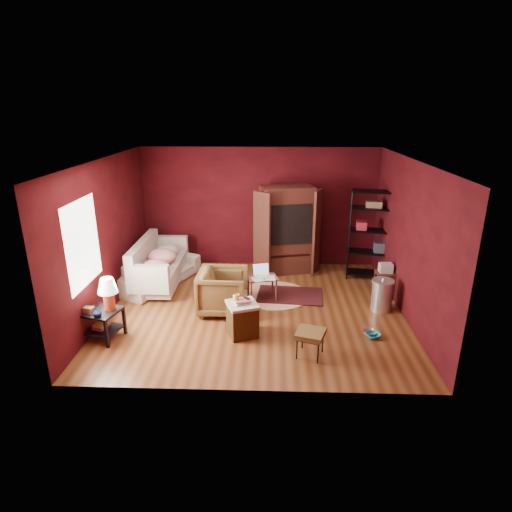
{
  "coord_description": "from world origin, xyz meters",
  "views": [
    {
      "loc": [
        0.28,
        -7.39,
        3.69
      ],
      "look_at": [
        0.0,
        0.2,
        1.0
      ],
      "focal_mm": 30.0,
      "sensor_mm": 36.0,
      "label": 1
    }
  ],
  "objects_px": {
    "hamper": "(242,318)",
    "tv_armoire": "(287,229)",
    "sofa": "(158,266)",
    "laptop_desk": "(262,279)",
    "armchair": "(223,289)",
    "wire_shelving": "(372,231)",
    "side_table": "(105,303)"
  },
  "relations": [
    {
      "from": "side_table",
      "to": "tv_armoire",
      "type": "relative_size",
      "value": 0.53
    },
    {
      "from": "sofa",
      "to": "hamper",
      "type": "distance_m",
      "value": 2.9
    },
    {
      "from": "sofa",
      "to": "side_table",
      "type": "relative_size",
      "value": 1.93
    },
    {
      "from": "sofa",
      "to": "armchair",
      "type": "relative_size",
      "value": 2.27
    },
    {
      "from": "sofa",
      "to": "tv_armoire",
      "type": "bearing_deg",
      "value": -48.07
    },
    {
      "from": "armchair",
      "to": "tv_armoire",
      "type": "distance_m",
      "value": 2.52
    },
    {
      "from": "sofa",
      "to": "side_table",
      "type": "height_order",
      "value": "side_table"
    },
    {
      "from": "sofa",
      "to": "laptop_desk",
      "type": "distance_m",
      "value": 2.38
    },
    {
      "from": "sofa",
      "to": "armchair",
      "type": "height_order",
      "value": "armchair"
    },
    {
      "from": "armchair",
      "to": "tv_armoire",
      "type": "relative_size",
      "value": 0.45
    },
    {
      "from": "side_table",
      "to": "wire_shelving",
      "type": "bearing_deg",
      "value": 30.04
    },
    {
      "from": "tv_armoire",
      "to": "wire_shelving",
      "type": "relative_size",
      "value": 1.01
    },
    {
      "from": "sofa",
      "to": "hamper",
      "type": "xyz_separation_m",
      "value": [
        1.97,
        -2.13,
        -0.1
      ]
    },
    {
      "from": "armchair",
      "to": "tv_armoire",
      "type": "xyz_separation_m",
      "value": [
        1.23,
        2.11,
        0.59
      ]
    },
    {
      "from": "side_table",
      "to": "laptop_desk",
      "type": "bearing_deg",
      "value": 31.8
    },
    {
      "from": "sofa",
      "to": "hamper",
      "type": "bearing_deg",
      "value": -112.28
    },
    {
      "from": "laptop_desk",
      "to": "hamper",
      "type": "bearing_deg",
      "value": -115.75
    },
    {
      "from": "laptop_desk",
      "to": "tv_armoire",
      "type": "distance_m",
      "value": 1.76
    },
    {
      "from": "side_table",
      "to": "laptop_desk",
      "type": "height_order",
      "value": "side_table"
    },
    {
      "from": "wire_shelving",
      "to": "sofa",
      "type": "bearing_deg",
      "value": -164.6
    },
    {
      "from": "armchair",
      "to": "laptop_desk",
      "type": "distance_m",
      "value": 0.9
    },
    {
      "from": "armchair",
      "to": "hamper",
      "type": "xyz_separation_m",
      "value": [
        0.42,
        -0.86,
        -0.15
      ]
    },
    {
      "from": "laptop_desk",
      "to": "tv_armoire",
      "type": "relative_size",
      "value": 0.36
    },
    {
      "from": "armchair",
      "to": "wire_shelving",
      "type": "relative_size",
      "value": 0.46
    },
    {
      "from": "sofa",
      "to": "tv_armoire",
      "type": "height_order",
      "value": "tv_armoire"
    },
    {
      "from": "armchair",
      "to": "laptop_desk",
      "type": "relative_size",
      "value": 1.27
    },
    {
      "from": "hamper",
      "to": "tv_armoire",
      "type": "xyz_separation_m",
      "value": [
        0.82,
        2.98,
        0.74
      ]
    },
    {
      "from": "armchair",
      "to": "hamper",
      "type": "distance_m",
      "value": 0.97
    },
    {
      "from": "armchair",
      "to": "tv_armoire",
      "type": "bearing_deg",
      "value": -28.96
    },
    {
      "from": "laptop_desk",
      "to": "wire_shelving",
      "type": "bearing_deg",
      "value": 14.38
    },
    {
      "from": "side_table",
      "to": "hamper",
      "type": "distance_m",
      "value": 2.27
    },
    {
      "from": "hamper",
      "to": "wire_shelving",
      "type": "xyz_separation_m",
      "value": [
        2.67,
        2.67,
        0.78
      ]
    }
  ]
}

